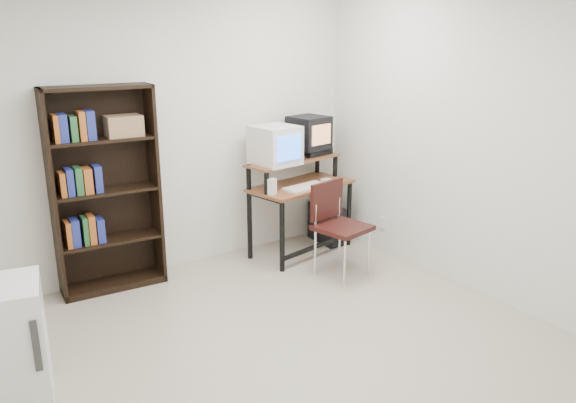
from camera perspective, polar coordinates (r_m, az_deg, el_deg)
floor at (r=4.18m, az=-0.20°, el=-15.38°), size 4.00×4.00×0.01m
back_wall at (r=5.40m, az=-12.14°, el=6.55°), size 4.00×0.01×2.60m
right_wall at (r=5.02m, az=19.21°, el=5.26°), size 0.01×4.00×2.60m
computer_desk at (r=5.79m, az=1.20°, el=1.23°), size 1.18×0.75×0.98m
crt_monitor at (r=5.56m, az=-1.29°, el=5.74°), size 0.45×0.46×0.38m
vcr at (r=6.01m, az=2.53°, el=5.08°), size 0.41×0.33×0.08m
crt_tv at (r=5.94m, az=2.14°, el=7.01°), size 0.42×0.41×0.34m
cd_spindle at (r=5.75m, az=1.23°, el=4.41°), size 0.15×0.15×0.05m
keyboard at (r=5.62m, az=1.83°, el=1.41°), size 0.49×0.27×0.03m
mousepad at (r=5.92m, az=3.83°, el=2.03°), size 0.27×0.25×0.01m
mouse at (r=5.90m, az=3.89°, el=2.16°), size 0.10×0.07×0.03m
desk_speaker at (r=5.38m, az=-1.70°, el=1.46°), size 0.10×0.10×0.17m
pc_tower at (r=6.20m, az=3.93°, el=-2.23°), size 0.22×0.46×0.42m
school_chair at (r=5.29m, az=4.96°, el=-1.73°), size 0.52×0.52×0.89m
bookshelf at (r=5.14m, az=-18.16°, el=1.32°), size 0.92×0.35×1.81m
mini_fridge at (r=3.88m, az=-26.85°, el=-13.08°), size 0.55×0.56×0.81m
wall_outlet at (r=6.01m, az=9.55°, el=-2.17°), size 0.02×0.08×0.12m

